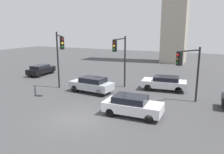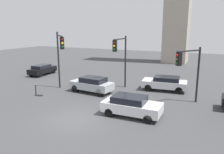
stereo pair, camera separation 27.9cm
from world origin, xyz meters
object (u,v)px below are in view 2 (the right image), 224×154
traffic_light_1 (60,50)px  traffic_light_3 (120,53)px  car_4 (42,69)px  traffic_light_0 (188,65)px  car_2 (131,105)px  car_3 (92,84)px  car_1 (165,83)px

traffic_light_1 → traffic_light_3: (4.73, 2.96, -0.29)m
car_4 → traffic_light_0: bearing=-105.2°
car_2 → car_3: (-5.38, 3.80, 0.04)m
traffic_light_0 → car_1: 4.77m
car_3 → car_4: bearing=-18.0°
traffic_light_0 → car_2: size_ratio=1.11×
traffic_light_3 → car_1: 5.23m
car_1 → car_4: car_1 is taller
car_1 → car_2: (-0.68, -7.38, -0.01)m
traffic_light_0 → traffic_light_1: size_ratio=0.81×
car_3 → traffic_light_0: bearing=-173.4°
car_2 → car_4: 17.20m
car_1 → car_4: bearing=-8.3°
traffic_light_0 → car_4: (-18.33, 3.92, -2.48)m
car_2 → car_4: size_ratio=1.00×
traffic_light_1 → car_4: 9.60m
traffic_light_1 → car_3: bearing=70.2°
traffic_light_0 → car_3: (-8.47, -0.25, -2.40)m
traffic_light_1 → car_2: size_ratio=1.38×
traffic_light_0 → car_4: bearing=-67.9°
car_1 → car_3: car_3 is taller
traffic_light_0 → car_2: bearing=-3.1°
traffic_light_0 → traffic_light_1: traffic_light_1 is taller
traffic_light_3 → car_1: size_ratio=1.20×
traffic_light_1 → car_3: size_ratio=1.33×
traffic_light_0 → traffic_light_3: traffic_light_3 is taller
traffic_light_1 → car_1: size_ratio=1.29×
traffic_light_3 → car_2: traffic_light_3 is taller
car_4 → traffic_light_1: bearing=-129.6°
traffic_light_0 → car_1: (-2.41, 3.33, -2.43)m
traffic_light_3 → car_4: bearing=-103.0°
traffic_light_3 → car_2: size_ratio=1.28×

